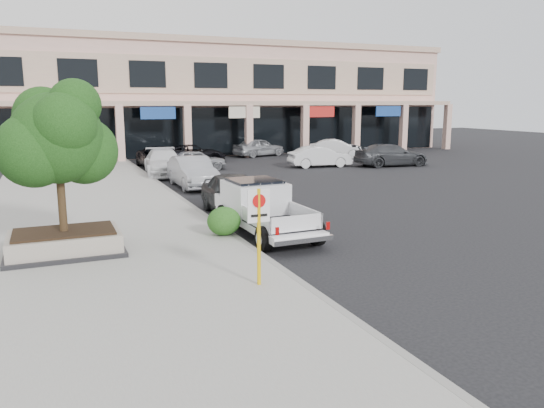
{
  "coord_description": "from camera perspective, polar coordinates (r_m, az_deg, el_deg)",
  "views": [
    {
      "loc": [
        -6.94,
        -12.99,
        4.41
      ],
      "look_at": [
        -0.8,
        1.5,
        1.37
      ],
      "focal_mm": 35.0,
      "sensor_mm": 36.0,
      "label": 1
    }
  ],
  "objects": [
    {
      "name": "ground",
      "position": [
        15.37,
        4.97,
        -5.78
      ],
      "size": [
        120.0,
        120.0,
        0.0
      ],
      "primitive_type": "plane",
      "color": "black",
      "rests_on": "ground"
    },
    {
      "name": "sidewalk",
      "position": [
        19.53,
        -18.16,
        -2.44
      ],
      "size": [
        8.0,
        52.0,
        0.15
      ],
      "primitive_type": "cube",
      "color": "gray",
      "rests_on": "ground"
    },
    {
      "name": "curb",
      "position": [
        20.21,
        -6.94,
        -1.53
      ],
      "size": [
        0.2,
        52.0,
        0.15
      ],
      "primitive_type": "cube",
      "color": "gray",
      "rests_on": "ground"
    },
    {
      "name": "strip_mall",
      "position": [
        49.24,
        -5.4,
        11.28
      ],
      "size": [
        40.55,
        12.43,
        9.5
      ],
      "color": "#CE9F90",
      "rests_on": "ground"
    },
    {
      "name": "planter",
      "position": [
        16.2,
        -21.38,
        -3.88
      ],
      "size": [
        3.2,
        2.2,
        0.68
      ],
      "color": "black",
      "rests_on": "sidewalk"
    },
    {
      "name": "planter_tree",
      "position": [
        15.91,
        -21.65,
        6.59
      ],
      "size": [
        2.9,
        2.55,
        4.0
      ],
      "color": "black",
      "rests_on": "planter"
    },
    {
      "name": "no_parking_sign",
      "position": [
        12.3,
        -1.43,
        -2.11
      ],
      "size": [
        0.55,
        0.09,
        2.3
      ],
      "color": "yellow",
      "rests_on": "sidewalk"
    },
    {
      "name": "hedge",
      "position": [
        17.2,
        -5.19,
        -1.85
      ],
      "size": [
        1.1,
        0.99,
        0.93
      ],
      "primitive_type": "ellipsoid",
      "color": "#1F4714",
      "rests_on": "sidewalk"
    },
    {
      "name": "pickup_truck",
      "position": [
        17.7,
        -0.62,
        -0.56
      ],
      "size": [
        2.2,
        5.64,
        1.76
      ],
      "primitive_type": null,
      "rotation": [
        0.0,
        0.0,
        0.02
      ],
      "color": "white",
      "rests_on": "ground"
    },
    {
      "name": "curb_car_a",
      "position": [
        20.82,
        -3.78,
        1.02
      ],
      "size": [
        2.03,
        4.91,
        1.66
      ],
      "primitive_type": "imported",
      "rotation": [
        0.0,
        0.0,
        -0.01
      ],
      "color": "#292B2D",
      "rests_on": "ground"
    },
    {
      "name": "curb_car_b",
      "position": [
        28.01,
        -8.55,
        3.41
      ],
      "size": [
        1.7,
        4.87,
        1.6
      ],
      "primitive_type": "imported",
      "rotation": [
        0.0,
        0.0,
        0.0
      ],
      "color": "#9C9DA3",
      "rests_on": "ground"
    },
    {
      "name": "curb_car_c",
      "position": [
        33.04,
        -11.58,
        4.4
      ],
      "size": [
        2.81,
        5.59,
        1.56
      ],
      "primitive_type": "imported",
      "rotation": [
        0.0,
        0.0,
        -0.12
      ],
      "color": "white",
      "rests_on": "ground"
    },
    {
      "name": "curb_car_d",
      "position": [
        36.46,
        -11.99,
        4.9
      ],
      "size": [
        2.51,
        5.27,
        1.45
      ],
      "primitive_type": "imported",
      "rotation": [
        0.0,
        0.0,
        0.02
      ],
      "color": "black",
      "rests_on": "ground"
    },
    {
      "name": "lot_car_a",
      "position": [
        35.19,
        -8.13,
        4.71
      ],
      "size": [
        4.0,
        1.86,
        1.32
      ],
      "primitive_type": "imported",
      "rotation": [
        0.0,
        0.0,
        1.49
      ],
      "color": "gray",
      "rests_on": "ground"
    },
    {
      "name": "lot_car_b",
      "position": [
        36.68,
        5.17,
        5.1
      ],
      "size": [
        4.44,
        1.96,
        1.42
      ],
      "primitive_type": "imported",
      "rotation": [
        0.0,
        0.0,
        1.46
      ],
      "color": "silver",
      "rests_on": "ground"
    },
    {
      "name": "lot_car_c",
      "position": [
        38.03,
        12.7,
        5.17
      ],
      "size": [
        5.43,
        2.59,
        1.53
      ],
      "primitive_type": "imported",
      "rotation": [
        0.0,
        0.0,
        1.48
      ],
      "color": "#323438",
      "rests_on": "ground"
    },
    {
      "name": "lot_car_d",
      "position": [
        39.62,
        -8.41,
        5.39
      ],
      "size": [
        4.96,
        2.65,
        1.33
      ],
      "primitive_type": "imported",
      "rotation": [
        0.0,
        0.0,
        1.47
      ],
      "color": "black",
      "rests_on": "ground"
    },
    {
      "name": "lot_car_e",
      "position": [
        43.73,
        -1.44,
        6.14
      ],
      "size": [
        4.75,
        2.95,
        1.51
      ],
      "primitive_type": "imported",
      "rotation": [
        0.0,
        0.0,
        1.85
      ],
      "color": "#A2A4AA",
      "rests_on": "ground"
    },
    {
      "name": "lot_car_f",
      "position": [
        43.24,
        6.96,
        5.96
      ],
      "size": [
        4.59,
        3.41,
        1.44
      ],
      "primitive_type": "imported",
      "rotation": [
        0.0,
        0.0,
        1.08
      ],
      "color": "silver",
      "rests_on": "ground"
    }
  ]
}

